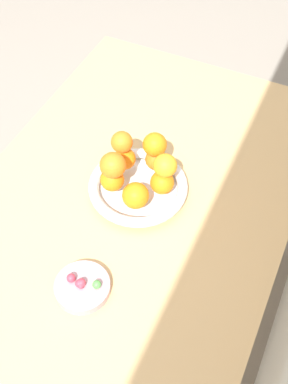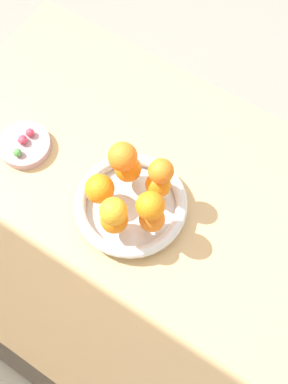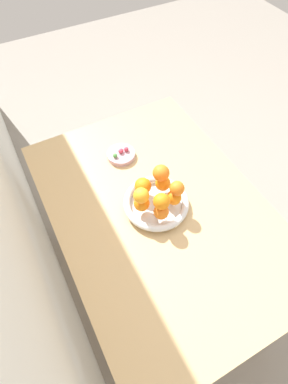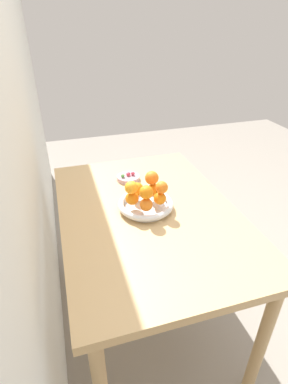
{
  "view_description": "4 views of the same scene",
  "coord_description": "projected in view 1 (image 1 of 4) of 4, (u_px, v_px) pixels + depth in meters",
  "views": [
    {
      "loc": [
        0.68,
        0.33,
        1.67
      ],
      "look_at": [
        0.05,
        0.04,
        0.8
      ],
      "focal_mm": 45.0,
      "sensor_mm": 36.0,
      "label": 1
    },
    {
      "loc": [
        -0.24,
        0.33,
        1.71
      ],
      "look_at": [
        -0.01,
        -0.01,
        0.83
      ],
      "focal_mm": 45.0,
      "sensor_mm": 36.0,
      "label": 2
    },
    {
      "loc": [
        -0.5,
        0.33,
        1.69
      ],
      "look_at": [
        0.05,
        0.04,
        0.81
      ],
      "focal_mm": 28.0,
      "sensor_mm": 36.0,
      "label": 3
    },
    {
      "loc": [
        -1.04,
        0.33,
        1.48
      ],
      "look_at": [
        -0.01,
        0.02,
        0.85
      ],
      "focal_mm": 28.0,
      "sensor_mm": 36.0,
      "label": 4
    }
  ],
  "objects": [
    {
      "name": "orange_4",
      "position": [
        125.0,
        159.0,
        1.17
      ],
      "size": [
        0.05,
        0.05,
        0.05
      ],
      "primitive_type": "sphere",
      "color": "orange",
      "rests_on": "fruit_bowl"
    },
    {
      "name": "fruit_bowl",
      "position": [
        138.0,
        187.0,
        1.18
      ],
      "size": [
        0.24,
        0.24,
        0.04
      ],
      "color": "silver",
      "rests_on": "dining_table"
    },
    {
      "name": "orange_5",
      "position": [
        113.0,
        165.0,
        1.08
      ],
      "size": [
        0.06,
        0.06,
        0.06
      ],
      "primitive_type": "sphere",
      "color": "orange",
      "rests_on": "orange_0"
    },
    {
      "name": "orange_2",
      "position": [
        162.0,
        182.0,
        1.13
      ],
      "size": [
        0.06,
        0.06,
        0.06
      ],
      "primitive_type": "sphere",
      "color": "orange",
      "rests_on": "fruit_bowl"
    },
    {
      "name": "orange_1",
      "position": [
        136.0,
        196.0,
        1.1
      ],
      "size": [
        0.06,
        0.06,
        0.06
      ],
      "primitive_type": "sphere",
      "color": "orange",
      "rests_on": "fruit_bowl"
    },
    {
      "name": "orange_0",
      "position": [
        112.0,
        179.0,
        1.13
      ],
      "size": [
        0.06,
        0.06,
        0.06
      ],
      "primitive_type": "sphere",
      "color": "orange",
      "rests_on": "fruit_bowl"
    },
    {
      "name": "candy_ball_1",
      "position": [
        97.0,
        284.0,
        1.0
      ],
      "size": [
        0.02,
        0.02,
        0.02
      ],
      "primitive_type": "sphere",
      "color": "#4C9947",
      "rests_on": "candy_dish"
    },
    {
      "name": "candy_ball_0",
      "position": [
        82.0,
        283.0,
        1.0
      ],
      "size": [
        0.02,
        0.02,
        0.02
      ],
      "primitive_type": "sphere",
      "color": "#C6384C",
      "rests_on": "candy_dish"
    },
    {
      "name": "orange_3",
      "position": [
        156.0,
        159.0,
        1.17
      ],
      "size": [
        0.05,
        0.05,
        0.05
      ],
      "primitive_type": "sphere",
      "color": "orange",
      "rests_on": "fruit_bowl"
    },
    {
      "name": "ground_plane",
      "position": [
        140.0,
        314.0,
        1.78
      ],
      "size": [
        6.0,
        6.0,
        0.0
      ],
      "primitive_type": "plane",
      "color": "gray"
    },
    {
      "name": "candy_dish",
      "position": [
        83.0,
        287.0,
        1.02
      ],
      "size": [
        0.12,
        0.12,
        0.02
      ],
      "primitive_type": "cylinder",
      "color": "#B28C99",
      "rests_on": "dining_table"
    },
    {
      "name": "orange_7",
      "position": [
        122.0,
        142.0,
        1.13
      ],
      "size": [
        0.05,
        0.05,
        0.05
      ],
      "primitive_type": "sphere",
      "color": "orange",
      "rests_on": "orange_4"
    },
    {
      "name": "dining_table",
      "position": [
        138.0,
        209.0,
        1.27
      ],
      "size": [
        1.1,
        0.76,
        0.74
      ],
      "color": "tan",
      "rests_on": "ground_plane"
    },
    {
      "name": "candy_ball_2",
      "position": [
        81.0,
        286.0,
        1.0
      ],
      "size": [
        0.01,
        0.01,
        0.01
      ],
      "primitive_type": "sphere",
      "color": "#C6384C",
      "rests_on": "candy_dish"
    },
    {
      "name": "candy_ball_4",
      "position": [
        79.0,
        283.0,
        1.0
      ],
      "size": [
        0.02,
        0.02,
        0.02
      ],
      "primitive_type": "sphere",
      "color": "#C6384C",
      "rests_on": "candy_dish"
    },
    {
      "name": "orange_8",
      "position": [
        155.0,
        145.0,
        1.13
      ],
      "size": [
        0.06,
        0.06,
        0.06
      ],
      "primitive_type": "sphere",
      "color": "orange",
      "rests_on": "orange_3"
    },
    {
      "name": "orange_6",
      "position": [
        165.0,
        166.0,
        1.08
      ],
      "size": [
        0.06,
        0.06,
        0.06
      ],
      "primitive_type": "sphere",
      "color": "orange",
      "rests_on": "orange_2"
    },
    {
      "name": "candy_ball_3",
      "position": [
        71.0,
        278.0,
        1.01
      ],
      "size": [
        0.02,
        0.02,
        0.02
      ],
      "primitive_type": "sphere",
      "color": "#C6384C",
      "rests_on": "candy_dish"
    }
  ]
}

